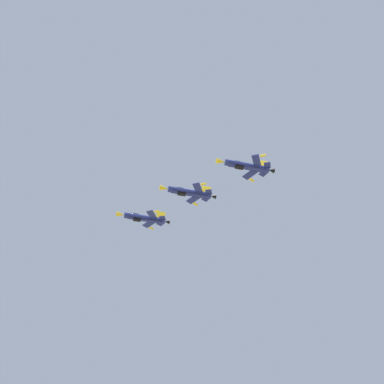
% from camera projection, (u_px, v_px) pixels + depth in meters
% --- Properties ---
extents(fighter_jet_lead, '(15.96, 10.55, 4.39)m').
position_uv_depth(fighter_jet_lead, '(144.00, 218.00, 154.91)').
color(fighter_jet_lead, navy).
extents(fighter_jet_left_wing, '(15.96, 10.60, 4.38)m').
position_uv_depth(fighter_jet_left_wing, '(188.00, 192.00, 145.08)').
color(fighter_jet_left_wing, navy).
extents(fighter_jet_right_wing, '(15.96, 10.65, 4.36)m').
position_uv_depth(fighter_jet_right_wing, '(246.00, 166.00, 138.66)').
color(fighter_jet_right_wing, navy).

